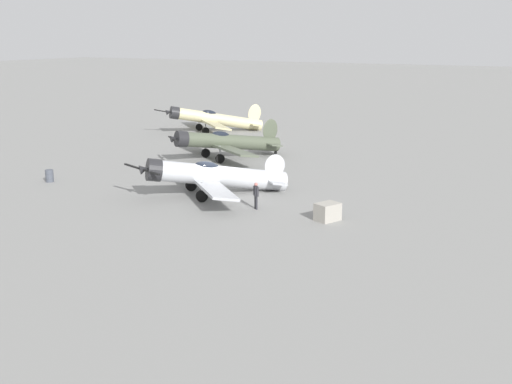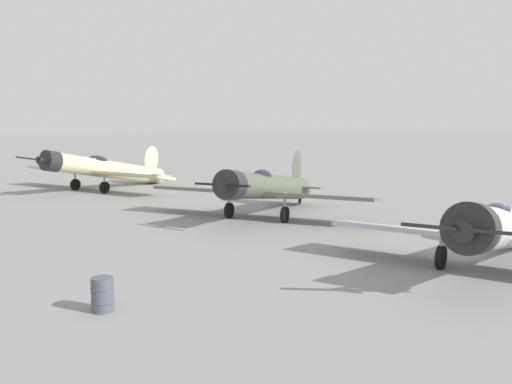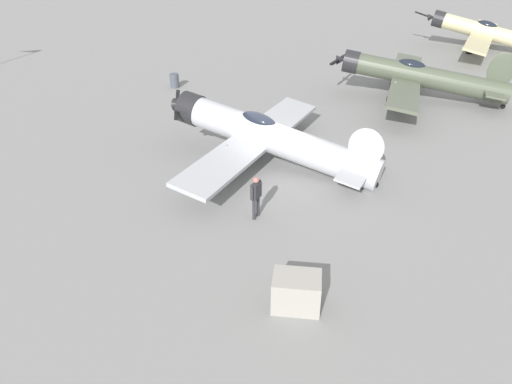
{
  "view_description": "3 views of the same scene",
  "coord_description": "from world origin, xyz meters",
  "px_view_note": "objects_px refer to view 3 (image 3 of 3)",
  "views": [
    {
      "loc": [
        -22.59,
        36.4,
        10.73
      ],
      "look_at": [
        -3.96,
        2.15,
        1.1
      ],
      "focal_mm": 44.88,
      "sensor_mm": 36.0,
      "label": 1
    },
    {
      "loc": [
        11.56,
        18.01,
        5.08
      ],
      "look_at": [
        7.26,
        -8.89,
        1.6
      ],
      "focal_mm": 40.3,
      "sensor_mm": 36.0,
      "label": 2
    },
    {
      "loc": [
        -18.82,
        6.49,
        9.83
      ],
      "look_at": [
        -3.96,
        2.15,
        1.1
      ],
      "focal_mm": 33.88,
      "sensor_mm": 36.0,
      "label": 3
    }
  ],
  "objects_px": {
    "equipment_crate": "(296,292)",
    "fuel_drum": "(175,81)",
    "ground_crew_mechanic": "(256,194)",
    "airplane_foreground": "(267,137)",
    "airplane_mid_apron": "(418,76)",
    "airplane_far_line": "(491,34)"
  },
  "relations": [
    {
      "from": "ground_crew_mechanic",
      "to": "equipment_crate",
      "type": "distance_m",
      "value": 4.98
    },
    {
      "from": "airplane_foreground",
      "to": "equipment_crate",
      "type": "bearing_deg",
      "value": 120.87
    },
    {
      "from": "airplane_mid_apron",
      "to": "airplane_far_line",
      "type": "height_order",
      "value": "airplane_mid_apron"
    },
    {
      "from": "airplane_foreground",
      "to": "airplane_far_line",
      "type": "bearing_deg",
      "value": -104.7
    },
    {
      "from": "equipment_crate",
      "to": "airplane_foreground",
      "type": "bearing_deg",
      "value": -12.25
    },
    {
      "from": "ground_crew_mechanic",
      "to": "fuel_drum",
      "type": "xyz_separation_m",
      "value": [
        17.21,
        0.67,
        -0.57
      ]
    },
    {
      "from": "airplane_foreground",
      "to": "airplane_far_line",
      "type": "distance_m",
      "value": 29.19
    },
    {
      "from": "airplane_far_line",
      "to": "fuel_drum",
      "type": "distance_m",
      "value": 27.3
    },
    {
      "from": "airplane_far_line",
      "to": "fuel_drum",
      "type": "xyz_separation_m",
      "value": [
        -2.64,
        27.15,
        -1.02
      ]
    },
    {
      "from": "airplane_mid_apron",
      "to": "ground_crew_mechanic",
      "type": "distance_m",
      "value": 16.85
    },
    {
      "from": "airplane_mid_apron",
      "to": "ground_crew_mechanic",
      "type": "relative_size",
      "value": 6.41
    },
    {
      "from": "airplane_far_line",
      "to": "airplane_mid_apron",
      "type": "bearing_deg",
      "value": 78.97
    },
    {
      "from": "equipment_crate",
      "to": "fuel_drum",
      "type": "height_order",
      "value": "equipment_crate"
    },
    {
      "from": "equipment_crate",
      "to": "fuel_drum",
      "type": "xyz_separation_m",
      "value": [
        22.17,
        0.44,
        -0.07
      ]
    },
    {
      "from": "airplane_foreground",
      "to": "airplane_mid_apron",
      "type": "xyz_separation_m",
      "value": [
        6.02,
        -11.53,
        0.19
      ]
    },
    {
      "from": "airplane_far_line",
      "to": "equipment_crate",
      "type": "bearing_deg",
      "value": 85.99
    },
    {
      "from": "airplane_mid_apron",
      "to": "ground_crew_mechanic",
      "type": "bearing_deg",
      "value": 71.45
    },
    {
      "from": "ground_crew_mechanic",
      "to": "fuel_drum",
      "type": "height_order",
      "value": "ground_crew_mechanic"
    },
    {
      "from": "airplane_foreground",
      "to": "airplane_mid_apron",
      "type": "bearing_deg",
      "value": -109.3
    },
    {
      "from": "airplane_far_line",
      "to": "equipment_crate",
      "type": "xyz_separation_m",
      "value": [
        -24.8,
        26.72,
        -0.96
      ]
    },
    {
      "from": "airplane_foreground",
      "to": "airplane_far_line",
      "type": "relative_size",
      "value": 0.87
    },
    {
      "from": "ground_crew_mechanic",
      "to": "airplane_foreground",
      "type": "bearing_deg",
      "value": 113.47
    }
  ]
}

